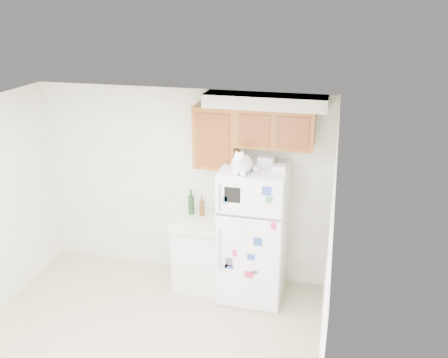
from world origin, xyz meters
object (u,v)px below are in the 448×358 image
(refrigerator, at_px, (253,234))
(base_counter, at_px, (201,252))
(storage_box_front, at_px, (278,169))
(storage_box_back, at_px, (266,161))
(bottle_amber, at_px, (202,206))
(cat, at_px, (241,163))
(bottle_green, at_px, (191,202))

(refrigerator, distance_m, base_counter, 0.79)
(base_counter, distance_m, storage_box_front, 1.62)
(storage_box_back, distance_m, bottle_amber, 1.07)
(refrigerator, bearing_deg, base_counter, 173.91)
(cat, height_order, bottle_amber, cat)
(bottle_green, bearing_deg, cat, -30.74)
(cat, bearing_deg, refrigerator, 61.36)
(bottle_green, bearing_deg, base_counter, -44.08)
(base_counter, xyz_separation_m, cat, (0.58, -0.28, 1.35))
(base_counter, distance_m, bottle_amber, 0.61)
(base_counter, relative_size, bottle_amber, 3.46)
(cat, height_order, storage_box_front, cat)
(base_counter, xyz_separation_m, bottle_green, (-0.16, 0.15, 0.62))
(storage_box_front, bearing_deg, base_counter, 157.35)
(storage_box_front, bearing_deg, refrigerator, 146.77)
(cat, xyz_separation_m, storage_box_back, (0.23, 0.34, -0.06))
(cat, relative_size, storage_box_front, 2.89)
(refrigerator, relative_size, cat, 3.92)
(cat, bearing_deg, base_counter, 153.81)
(refrigerator, distance_m, storage_box_back, 0.92)
(storage_box_back, relative_size, storage_box_front, 1.20)
(cat, bearing_deg, storage_box_back, 56.68)
(storage_box_back, relative_size, bottle_amber, 0.68)
(base_counter, bearing_deg, bottle_green, 135.92)
(refrigerator, relative_size, storage_box_front, 11.33)
(storage_box_front, relative_size, bottle_green, 0.45)
(base_counter, height_order, bottle_amber, bottle_amber)
(storage_box_front, bearing_deg, cat, -177.71)
(cat, distance_m, storage_box_front, 0.41)
(storage_box_back, xyz_separation_m, bottle_amber, (-0.81, 0.08, -0.70))
(cat, bearing_deg, bottle_green, 149.26)
(base_counter, relative_size, cat, 2.12)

